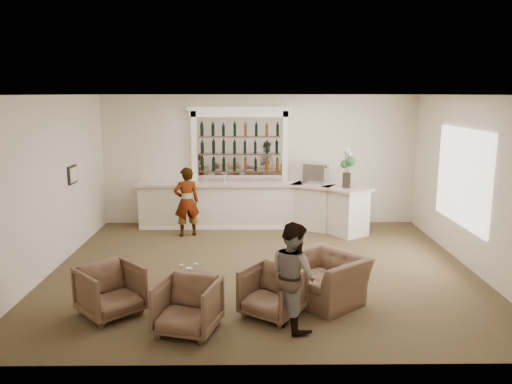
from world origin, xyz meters
TOP-DOWN VIEW (x-y plane):
  - ground at (0.00, 0.00)m, footprint 8.00×8.00m
  - room_shell at (0.16, 0.71)m, footprint 8.04×7.02m
  - bar_counter at (-0.16, 3.00)m, footprint 5.72×1.80m
  - back_bar_alcove at (-0.50, 3.41)m, footprint 2.64×0.25m
  - cocktail_table at (-1.18, -1.82)m, footprint 0.70×0.70m
  - sommelier at (-1.73, 2.29)m, footprint 0.69×0.56m
  - guest at (0.38, -2.46)m, footprint 0.90×0.95m
  - armchair_left at (-2.36, -2.03)m, footprint 1.19×1.19m
  - armchair_center at (-1.11, -2.60)m, footprint 1.01×1.03m
  - armchair_right at (0.11, -2.08)m, footprint 1.14×1.14m
  - armchair_far at (0.97, -1.56)m, footprint 1.56×1.58m
  - espresso_machine at (1.40, 3.05)m, footprint 0.70×0.65m
  - flower_vase at (2.03, 2.36)m, footprint 0.25×0.25m
  - wine_glass_bar_left at (-0.86, 3.00)m, footprint 0.07×0.07m
  - wine_glass_bar_right at (-0.88, 2.99)m, footprint 0.07×0.07m
  - wine_glass_tbl_a at (-1.30, -1.79)m, footprint 0.07×0.07m
  - wine_glass_tbl_b at (-1.08, -1.74)m, footprint 0.07×0.07m
  - wine_glass_tbl_c at (-1.14, -1.95)m, footprint 0.07×0.07m
  - napkin_holder at (-1.20, -1.68)m, footprint 0.08×0.08m

SIDE VIEW (x-z plane):
  - ground at x=0.00m, z-range 0.00..0.00m
  - cocktail_table at x=-1.18m, z-range 0.00..0.50m
  - armchair_right at x=0.11m, z-range 0.00..0.76m
  - armchair_center at x=-1.11m, z-range 0.00..0.77m
  - armchair_far at x=0.97m, z-range 0.00..0.77m
  - armchair_left at x=-2.36m, z-range 0.00..0.77m
  - napkin_holder at x=-1.20m, z-range 0.50..0.62m
  - bar_counter at x=-0.16m, z-range 0.00..1.14m
  - wine_glass_tbl_a at x=-1.30m, z-range 0.50..0.71m
  - wine_glass_tbl_b at x=-1.08m, z-range 0.50..0.71m
  - wine_glass_tbl_c at x=-1.14m, z-range 0.50..0.71m
  - guest at x=0.38m, z-range 0.00..1.56m
  - sommelier at x=-1.73m, z-range 0.00..1.65m
  - wine_glass_bar_left at x=-0.86m, z-range 1.14..1.35m
  - wine_glass_bar_right at x=-0.88m, z-range 1.14..1.35m
  - espresso_machine at x=1.40m, z-range 1.14..1.63m
  - flower_vase at x=2.03m, z-range 1.20..2.15m
  - back_bar_alcove at x=-0.50m, z-range 0.53..3.53m
  - room_shell at x=0.16m, z-range 0.68..4.00m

